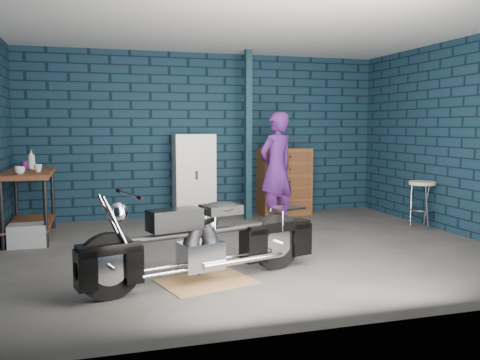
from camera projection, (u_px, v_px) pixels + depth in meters
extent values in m
plane|color=#53504D|center=(252.00, 249.00, 6.23)|extent=(6.00, 6.00, 0.00)
cube|color=#102937|center=(207.00, 135.00, 8.47)|extent=(6.00, 0.02, 2.70)
cube|color=#102937|center=(462.00, 138.00, 6.92)|extent=(0.02, 5.00, 2.70)
cube|color=silver|center=(253.00, 24.00, 5.94)|extent=(6.00, 5.00, 0.02)
cube|color=#112A35|center=(248.00, 136.00, 8.10)|extent=(0.10, 0.10, 2.70)
cube|color=brown|center=(30.00, 205.00, 6.81)|extent=(0.60, 1.40, 0.91)
cube|color=#9A7243|center=(206.00, 281.00, 4.93)|extent=(1.00, 0.85, 0.01)
imported|color=#511E74|center=(276.00, 169.00, 7.74)|extent=(0.74, 0.63, 1.72)
cube|color=#97999F|center=(28.00, 235.00, 6.37)|extent=(0.45, 0.32, 0.28)
cube|color=silver|center=(194.00, 177.00, 8.20)|extent=(0.64, 0.46, 1.38)
cube|color=brown|center=(285.00, 181.00, 8.66)|extent=(0.85, 0.47, 1.13)
imported|color=beige|center=(19.00, 170.00, 6.29)|extent=(0.15, 0.15, 0.10)
imported|color=beige|center=(38.00, 168.00, 6.62)|extent=(0.11, 0.11, 0.10)
cylinder|color=#53175C|center=(25.00, 166.00, 6.80)|extent=(0.12, 0.12, 0.12)
imported|color=#97999F|center=(31.00, 159.00, 7.07)|extent=(0.14, 0.14, 0.27)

